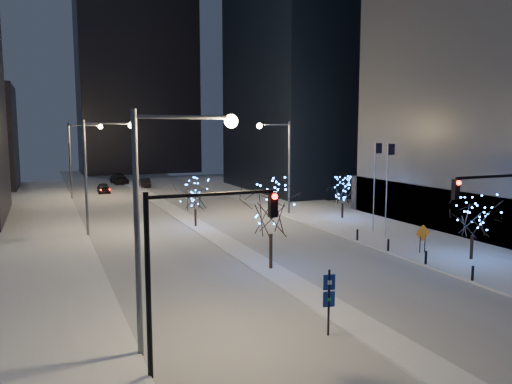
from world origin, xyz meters
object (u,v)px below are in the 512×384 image
holiday_tree_median_far (195,195)px  holiday_tree_plaza_near (473,217)px  street_lamp_w_near (163,198)px  car_mid (144,183)px  holiday_tree_median_near (271,209)px  construction_sign (423,236)px  wayfinding_sign (329,295)px  holiday_tree_plaza_far (343,191)px  street_lamp_w_mid (98,161)px  street_lamp_w_far (78,150)px  street_lamp_east (282,155)px  car_far (119,179)px  traffic_signal_east (504,214)px  traffic_signal_west (189,250)px  car_near (104,188)px

holiday_tree_median_far → holiday_tree_plaza_near: 24.09m
street_lamp_w_near → car_mid: bearing=80.2°
holiday_tree_median_near → construction_sign: size_ratio=2.80×
construction_sign → wayfinding_sign: bearing=-143.7°
holiday_tree_plaza_far → street_lamp_w_mid: bearing=175.9°
holiday_tree_plaza_near → holiday_tree_plaza_far: 17.52m
holiday_tree_plaza_far → street_lamp_w_far: bearing=131.6°
street_lamp_w_near → holiday_tree_median_far: bearing=71.0°
car_mid → holiday_tree_plaza_near: (12.59, -54.53, 2.42)m
street_lamp_w_near → holiday_tree_median_near: bearing=45.5°
street_lamp_w_mid → street_lamp_east: size_ratio=1.00×
car_far → holiday_tree_plaza_near: bearing=-80.7°
traffic_signal_east → holiday_tree_median_near: bearing=130.7°
traffic_signal_west → car_mid: 63.25m
street_lamp_east → holiday_tree_plaza_far: (4.70, -4.69, -3.55)m
holiday_tree_median_near → wayfinding_sign: (-2.02, -10.50, -2.20)m
street_lamp_w_mid → holiday_tree_plaza_near: street_lamp_w_mid is taller
car_far → holiday_tree_median_near: bearing=-93.4°
holiday_tree_median_far → street_lamp_east: bearing=15.5°
street_lamp_w_mid → holiday_tree_median_far: 9.28m
car_near → construction_sign: bearing=-66.6°
traffic_signal_east → car_near: 58.05m
holiday_tree_median_near → car_mid: bearing=88.5°
car_far → holiday_tree_median_near: (1.64, -57.77, 3.25)m
street_lamp_w_far → holiday_tree_median_near: (9.08, -40.77, -2.43)m
street_lamp_w_mid → wayfinding_sign: size_ratio=3.28×
street_lamp_w_far → car_near: 8.50m
street_lamp_w_far → holiday_tree_plaza_near: 49.95m
car_near → car_mid: 8.62m
traffic_signal_east → car_near: bearing=104.3°
car_near → car_far: size_ratio=0.75×
street_lamp_w_far → holiday_tree_plaza_far: size_ratio=2.38×
traffic_signal_east → holiday_tree_median_near: (-8.80, 10.24, -0.69)m
holiday_tree_plaza_near → construction_sign: (-1.87, 2.82, -1.72)m
wayfinding_sign → street_lamp_east: bearing=79.0°
car_far → holiday_tree_plaza_far: holiday_tree_plaza_far is taller
traffic_signal_west → holiday_tree_plaza_near: (22.53, 7.80, -1.62)m
street_lamp_w_near → holiday_tree_plaza_near: bearing=14.1°
traffic_signal_west → construction_sign: size_ratio=3.32×
street_lamp_w_far → construction_sign: bearing=-62.9°
car_far → holiday_tree_plaza_near: 63.20m
street_lamp_w_far → wayfinding_sign: 51.95m
street_lamp_w_mid → traffic_signal_west: bearing=-88.9°
car_near → holiday_tree_median_near: 46.33m
street_lamp_east → holiday_tree_median_far: bearing=-164.5°
holiday_tree_plaza_near → street_lamp_w_mid: bearing=140.2°
traffic_signal_east → wayfinding_sign: 11.20m
holiday_tree_median_far → car_mid: bearing=87.0°
street_lamp_w_mid → construction_sign: (21.16, -16.38, -5.08)m
holiday_tree_plaza_far → car_far: bearing=110.4°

